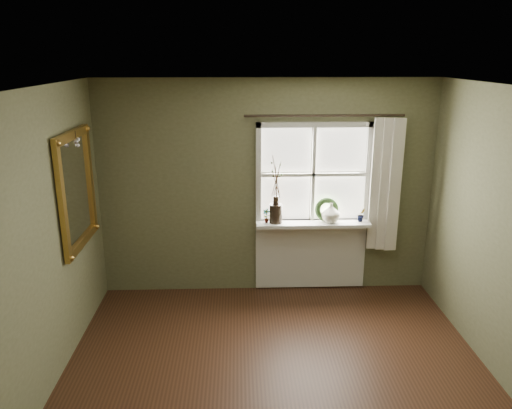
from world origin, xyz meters
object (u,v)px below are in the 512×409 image
Objects in this scene: dark_jug at (276,213)px; gilt_mirror at (77,189)px; wreath at (327,212)px; cream_vase at (331,213)px.

gilt_mirror is (-2.07, -0.73, 0.51)m from dark_jug.
wreath is 0.24× the size of gilt_mirror.
dark_jug is at bearing -178.12° from wreath.
gilt_mirror is (-2.73, -0.73, 0.51)m from cream_vase.
cream_vase is at bearing 14.95° from gilt_mirror.
gilt_mirror reaches higher than dark_jug.
dark_jug is 0.62m from wreath.
cream_vase is 0.81× the size of wreath.
cream_vase is (0.66, 0.00, 0.00)m from dark_jug.
wreath is at bearing 3.72° from dark_jug.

